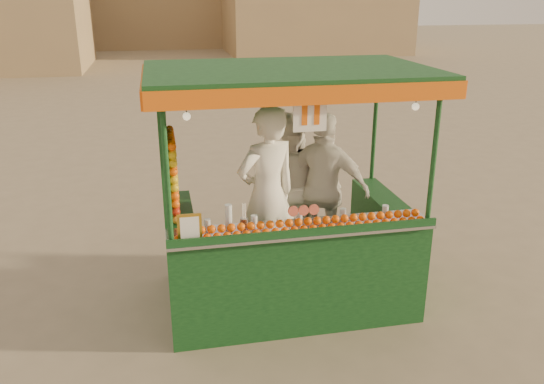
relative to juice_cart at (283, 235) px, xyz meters
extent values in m
plane|color=#766954|center=(0.09, 0.35, -0.77)|extent=(90.00, 90.00, 0.00)
cube|color=#947A54|center=(7.09, 24.35, 1.73)|extent=(9.00, 6.00, 5.00)
cube|color=black|center=(0.07, 0.11, -0.63)|extent=(2.40, 1.48, 0.28)
cylinder|color=black|center=(-0.76, 0.11, -0.60)|extent=(0.33, 0.09, 0.33)
cylinder|color=black|center=(0.90, 0.11, -0.60)|extent=(0.33, 0.09, 0.33)
cube|color=black|center=(0.07, -0.49, -0.12)|extent=(2.40, 0.28, 0.74)
cube|color=black|center=(-0.99, 0.21, -0.12)|extent=(0.28, 1.20, 0.74)
cube|color=black|center=(1.13, 0.21, -0.12)|extent=(0.28, 1.20, 0.74)
cube|color=#B2B2B7|center=(0.07, -0.46, 0.26)|extent=(2.40, 0.42, 0.03)
cylinder|color=black|center=(-1.09, -0.58, 0.89)|extent=(0.05, 0.05, 1.29)
cylinder|color=black|center=(1.22, -0.58, 0.89)|extent=(0.05, 0.05, 1.29)
cylinder|color=black|center=(-1.09, 0.81, 0.89)|extent=(0.05, 0.05, 1.29)
cylinder|color=black|center=(1.22, 0.81, 0.89)|extent=(0.05, 0.05, 1.29)
cube|color=black|center=(0.07, 0.11, 1.58)|extent=(2.59, 1.66, 0.07)
cube|color=#DF5B0C|center=(0.07, -0.72, 1.50)|extent=(2.59, 0.04, 0.15)
cube|color=#DF5B0C|center=(0.07, 0.95, 1.50)|extent=(2.59, 0.04, 0.15)
cube|color=#DF5B0C|center=(-1.23, 0.11, 1.50)|extent=(0.04, 1.66, 0.15)
cube|color=#DF5B0C|center=(1.36, 0.11, 1.50)|extent=(0.04, 1.66, 0.15)
cylinder|color=#D55641|center=(0.05, -0.58, 0.49)|extent=(0.09, 0.02, 0.09)
cube|color=#C38C24|center=(-0.93, -0.58, 0.40)|extent=(0.20, 0.02, 0.26)
cube|color=white|center=(0.07, -0.64, 1.34)|extent=(0.28, 0.01, 0.28)
sphere|color=#FFE5B2|center=(-0.90, -0.51, 1.34)|extent=(0.06, 0.06, 0.06)
sphere|color=#FFE5B2|center=(1.04, -0.51, 1.34)|extent=(0.06, 0.06, 0.06)
imported|color=white|center=(-0.14, 0.09, 0.39)|extent=(0.76, 0.63, 1.77)
imported|color=white|center=(0.22, 0.67, 0.29)|extent=(0.88, 0.76, 1.57)
imported|color=silver|center=(0.53, 0.37, 0.32)|extent=(1.02, 0.82, 1.62)
camera|label=1|loc=(-1.11, -4.85, 2.26)|focal=36.47mm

